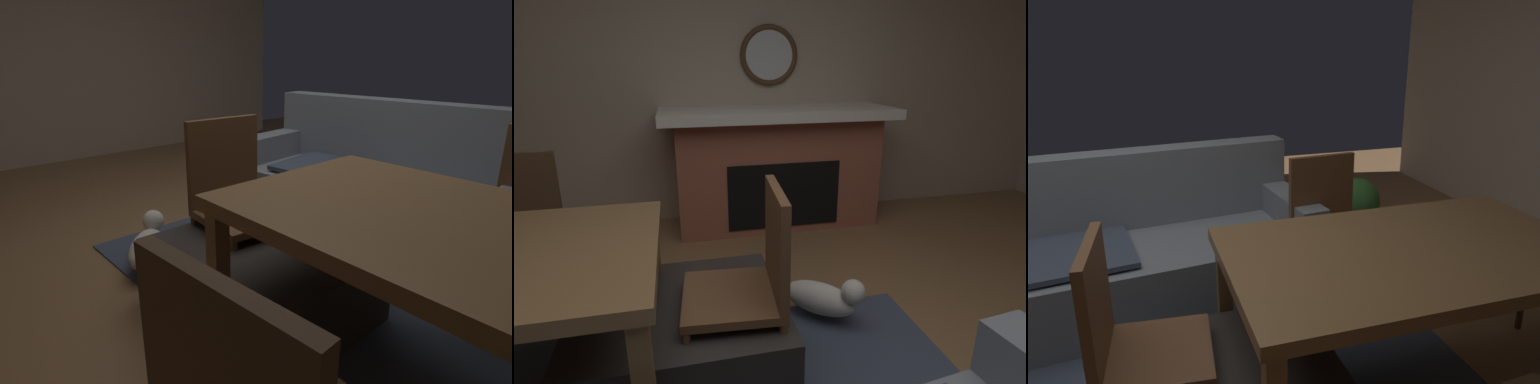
% 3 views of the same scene
% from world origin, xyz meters
% --- Properties ---
extents(wall_back_fireplace_side, '(7.33, 0.12, 2.53)m').
position_xyz_m(wall_back_fireplace_side, '(0.00, -2.72, 1.27)').
color(wall_back_fireplace_side, '#B7A893').
rests_on(wall_back_fireplace_side, ground).
extents(fireplace, '(1.99, 0.76, 1.05)m').
position_xyz_m(fireplace, '(-0.44, -2.35, 0.53)').
color(fireplace, '#9E5642').
rests_on(fireplace, ground).
extents(round_wall_mirror, '(0.52, 0.05, 0.52)m').
position_xyz_m(round_wall_mirror, '(-0.44, -2.63, 1.48)').
color(round_wall_mirror, '#4C331E').
extents(ottoman_coffee_table, '(0.96, 0.83, 0.37)m').
position_xyz_m(ottoman_coffee_table, '(0.47, -0.59, 0.18)').
color(ottoman_coffee_table, '#2D2826').
rests_on(ottoman_coffee_table, ground).
extents(tv_remote, '(0.08, 0.17, 0.02)m').
position_xyz_m(tv_remote, '(0.42, -0.51, 0.38)').
color(tv_remote, black).
rests_on(tv_remote, ottoman_coffee_table).
extents(dining_chair_west, '(0.48, 0.48, 0.93)m').
position_xyz_m(dining_chair_west, '(0.14, -0.49, 0.52)').
color(dining_chair_west, brown).
rests_on(dining_chair_west, ground).
extents(dining_chair_south, '(0.47, 0.47, 0.93)m').
position_xyz_m(dining_chair_south, '(1.36, -1.39, 0.52)').
color(dining_chair_south, '#513823').
rests_on(dining_chair_south, ground).
extents(small_dog, '(0.44, 0.42, 0.26)m').
position_xyz_m(small_dog, '(-0.34, -0.80, 0.16)').
color(small_dog, silver).
rests_on(small_dog, ground).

